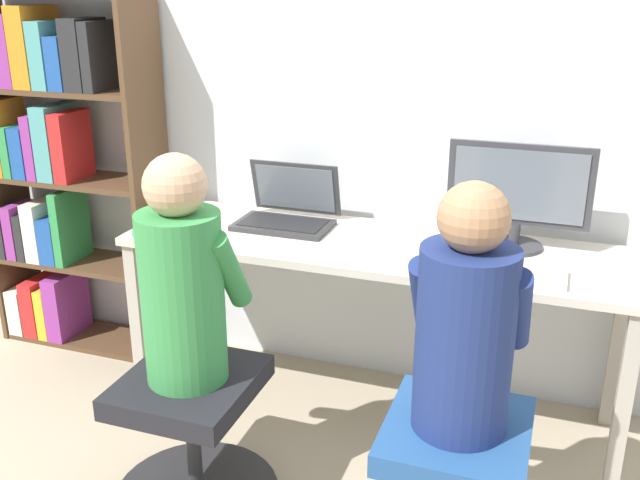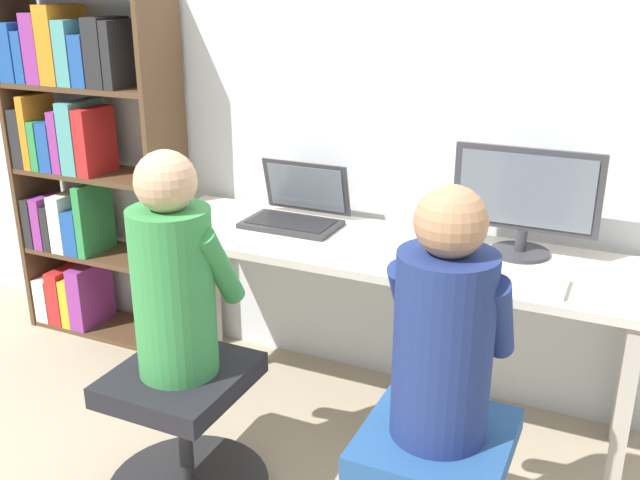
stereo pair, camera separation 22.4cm
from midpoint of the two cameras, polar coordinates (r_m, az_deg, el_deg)
The scene contains 11 objects.
ground_plane at distance 2.77m, azimuth 4.53°, elevation -16.60°, with size 14.00×14.00×0.00m, color tan.
wall_back at distance 2.84m, azimuth 9.78°, elevation 12.67°, with size 10.00×0.05×2.60m.
desk at distance 2.68m, azimuth 6.99°, elevation -2.05°, with size 1.89×0.56×0.73m.
desktop_monitor at distance 2.61m, azimuth 18.47°, elevation 2.95°, with size 0.51×0.21×0.39m.
laptop at distance 2.85m, azimuth 0.32°, elevation 2.26°, with size 0.38×0.28×0.24m.
keyboard at distance 2.41m, azimuth 17.03°, elevation -3.00°, with size 0.40×0.16×0.03m.
computer_mouse_by_keyboard at distance 2.46m, azimuth 11.15°, elevation -1.97°, with size 0.06×0.10×0.03m.
office_chair_right at distance 2.46m, azimuth -8.15°, elevation -15.01°, with size 0.55×0.55×0.48m.
person_at_monitor at distance 1.92m, azimuth 13.25°, elevation -6.91°, with size 0.32×0.31×0.71m.
person_at_laptop at distance 2.20m, azimuth -8.79°, elevation -2.83°, with size 0.31×0.31×0.72m.
bookshelf at distance 3.48m, azimuth -17.00°, elevation 5.97°, with size 0.83×0.29×1.62m.
Camera 2 is at (0.85, -2.06, 1.65)m, focal length 40.00 mm.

